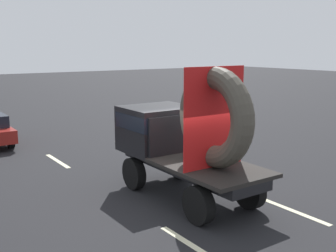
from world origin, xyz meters
The scene contains 6 objects.
ground_plane centered at (0.00, 0.00, 0.00)m, with size 120.00×120.00×0.00m, color black.
flatbed_truck centered at (-0.02, 0.59, 1.74)m, with size 2.02×4.83×3.69m.
lane_dash_left_near centered at (-1.67, -2.13, 0.00)m, with size 2.27×0.16×0.01m, color beige.
lane_dash_left_far centered at (-1.67, 5.99, 0.00)m, with size 2.23×0.16×0.01m, color beige.
lane_dash_right_near centered at (1.64, -1.78, 0.00)m, with size 2.79×0.16×0.01m, color beige.
lane_dash_right_far centered at (1.64, 6.30, 0.00)m, with size 2.73×0.16×0.01m, color beige.
Camera 1 is at (-6.72, -8.46, 4.14)m, focal length 44.13 mm.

